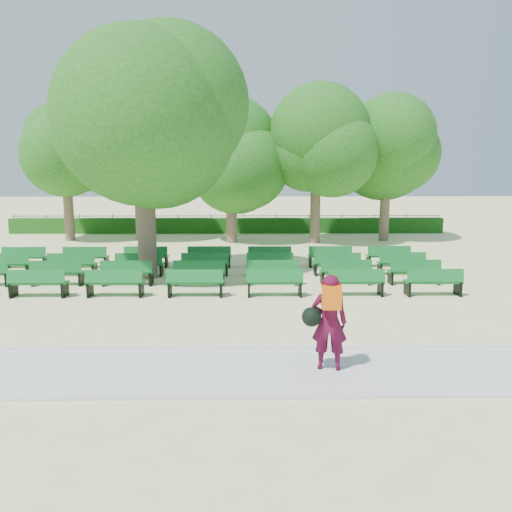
# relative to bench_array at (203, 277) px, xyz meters

# --- Properties ---
(ground) EXTENTS (120.00, 120.00, 0.00)m
(ground) POSITION_rel_bench_array_xyz_m (0.27, -0.67, -0.09)
(ground) COLOR beige
(paving) EXTENTS (30.00, 2.20, 0.06)m
(paving) POSITION_rel_bench_array_xyz_m (0.27, -8.07, -0.06)
(paving) COLOR silver
(paving) RESTS_ON ground
(curb) EXTENTS (30.00, 0.12, 0.10)m
(curb) POSITION_rel_bench_array_xyz_m (0.27, -6.92, -0.04)
(curb) COLOR silver
(curb) RESTS_ON ground
(hedge) EXTENTS (26.00, 0.70, 0.90)m
(hedge) POSITION_rel_bench_array_xyz_m (0.27, 13.33, 0.36)
(hedge) COLOR #1A5215
(hedge) RESTS_ON ground
(fence) EXTENTS (26.00, 0.10, 1.02)m
(fence) POSITION_rel_bench_array_xyz_m (0.27, 13.73, -0.09)
(fence) COLOR black
(fence) RESTS_ON ground
(tree_line) EXTENTS (21.80, 6.80, 7.04)m
(tree_line) POSITION_rel_bench_array_xyz_m (0.27, 9.33, -0.09)
(tree_line) COLOR #25681B
(tree_line) RESTS_ON ground
(bench_array) EXTENTS (1.69, 0.63, 1.05)m
(bench_array) POSITION_rel_bench_array_xyz_m (0.00, 0.00, 0.00)
(bench_array) COLOR #126B28
(bench_array) RESTS_ON ground
(tree_among) EXTENTS (5.63, 5.63, 7.59)m
(tree_among) POSITION_rel_bench_array_xyz_m (-1.96, 0.43, 4.94)
(tree_among) COLOR brown
(tree_among) RESTS_ON ground
(person) EXTENTS (0.86, 0.54, 1.77)m
(person) POSITION_rel_bench_array_xyz_m (2.98, -8.03, 0.89)
(person) COLOR #4A0A25
(person) RESTS_ON ground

